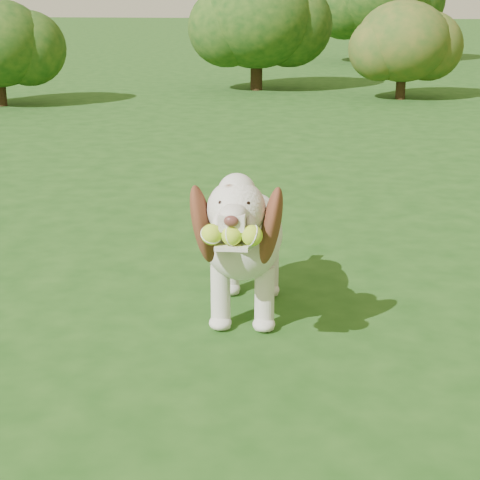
# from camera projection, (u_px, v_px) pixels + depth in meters

# --- Properties ---
(ground) EXTENTS (80.00, 80.00, 0.00)m
(ground) POSITION_uv_depth(u_px,v_px,m) (319.00, 358.00, 3.20)
(ground) COLOR #1A4413
(ground) RESTS_ON ground
(dog) EXTENTS (0.40, 1.14, 0.74)m
(dog) POSITION_uv_depth(u_px,v_px,m) (245.00, 233.00, 3.48)
(dog) COLOR silver
(dog) RESTS_ON ground
(shrub_b) EXTENTS (1.67, 1.67, 1.74)m
(shrub_b) POSITION_uv_depth(u_px,v_px,m) (257.00, 18.00, 11.45)
(shrub_b) COLOR #382314
(shrub_b) RESTS_ON ground
(shrub_c) EXTENTS (1.24, 1.24, 1.29)m
(shrub_c) POSITION_uv_depth(u_px,v_px,m) (403.00, 41.00, 10.54)
(shrub_c) COLOR #382314
(shrub_c) RESTS_ON ground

